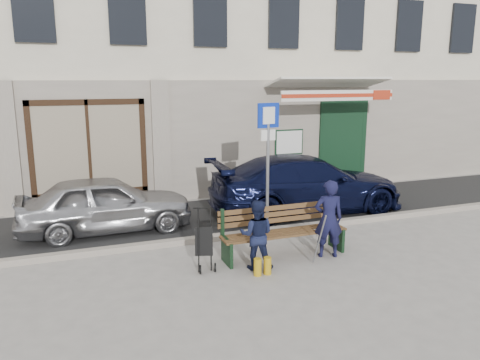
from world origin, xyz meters
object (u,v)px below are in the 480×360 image
woman (257,235)px  car_silver (106,204)px  car_navy (307,184)px  bench (282,232)px  parking_sign (268,147)px  stroller (204,243)px  man (329,219)px

woman → car_silver: bearing=-26.4°
car_navy → bench: (-1.87, -2.53, -0.24)m
parking_sign → woman: 2.39m
car_navy → stroller: car_navy is taller
car_navy → woman: bearing=142.0°
bench → car_silver: bearing=138.1°
parking_sign → bench: parking_sign is taller
car_silver → bench: size_ratio=1.51×
parking_sign → stroller: size_ratio=2.60×
man → woman: size_ratio=1.19×
car_silver → car_navy: 4.79m
woman → stroller: woman is taller
parking_sign → bench: 2.01m
bench → woman: (-0.65, -0.37, 0.15)m
parking_sign → stroller: 2.73m
car_navy → man: bearing=162.2°
car_silver → woman: car_silver is taller
car_silver → parking_sign: bearing=-111.8°
car_navy → stroller: size_ratio=4.55×
man → car_navy: bearing=-94.6°
woman → bench: bearing=-123.9°
stroller → woman: bearing=-3.8°
woman → stroller: size_ratio=1.16×
bench → woman: size_ratio=1.96×
man → stroller: man is taller
man → stroller: 2.33m
bench → man: bearing=-21.1°
car_navy → bench: 3.15m
parking_sign → man: size_ratio=1.90×
man → woman: man is taller
car_silver → bench: bearing=-133.3°
car_silver → parking_sign: 3.67m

